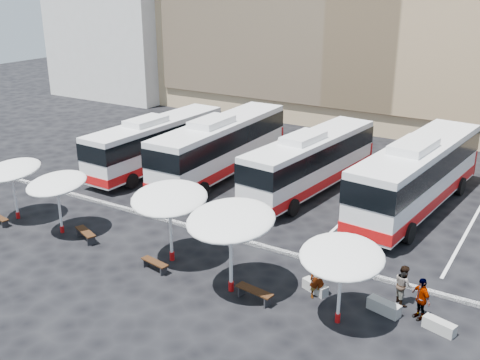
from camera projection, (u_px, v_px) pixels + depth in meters
The scene contains 23 objects.
ground at pixel (193, 234), 28.90m from camera, with size 120.00×120.00×0.00m, color black.
apartment_block at pixel (135, 10), 62.02m from camera, with size 14.00×14.00×18.00m, color silver.
curb_divider at pixel (199, 229), 29.27m from camera, with size 34.00×0.25×0.15m, color black.
bay_lines at pixel (268, 187), 35.30m from camera, with size 24.15×12.00×0.01m.
bus_0 at pixel (157, 142), 38.10m from camera, with size 3.02×11.84×3.73m.
bus_1 at pixel (221, 145), 36.78m from camera, with size 3.17×12.87×4.07m.
bus_2 at pixel (311, 160), 34.07m from camera, with size 3.72×12.18×3.81m.
bus_3 at pixel (418, 173), 31.23m from camera, with size 4.08×13.51×4.22m.
sunshade_0 at pixel (11, 170), 29.80m from camera, with size 3.84×3.87×3.26m.
sunshade_1 at pixel (57, 184), 28.12m from camera, with size 3.66×3.69×3.16m.
sunshade_2 at pixel (169, 199), 25.16m from camera, with size 4.33×4.36×3.64m.
sunshade_3 at pixel (231, 220), 22.55m from camera, with size 3.99×4.03×3.82m.
sunshade_4 at pixel (342, 257), 20.56m from camera, with size 3.88×3.91×3.30m.
wood_bench_0 at pixel (0, 219), 29.87m from camera, with size 1.41×0.58×0.42m.
wood_bench_1 at pixel (86, 233), 28.04m from camera, with size 1.70×1.01×0.51m.
wood_bench_2 at pixel (155, 263), 25.17m from camera, with size 1.51×0.63×0.45m.
wood_bench_3 at pixel (254, 292), 22.79m from camera, with size 1.71×0.67×0.51m.
conc_bench_0 at pixel (315, 287), 23.49m from camera, with size 1.19×0.40×0.45m, color gray.
conc_bench_1 at pixel (384, 307), 22.03m from camera, with size 1.33×0.44×0.50m, color gray.
conc_bench_2 at pixel (439, 326), 20.87m from camera, with size 1.22×0.41×0.46m, color gray.
passenger_0 at pixel (317, 278), 22.86m from camera, with size 0.65×0.42×1.78m, color black.
passenger_1 at pixel (404, 285), 22.48m from camera, with size 0.82×0.64×1.68m, color black.
passenger_2 at pixel (421, 298), 21.48m from camera, with size 1.02×0.42×1.74m, color black.
Camera 1 is at (15.79, -21.06, 12.48)m, focal length 42.00 mm.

